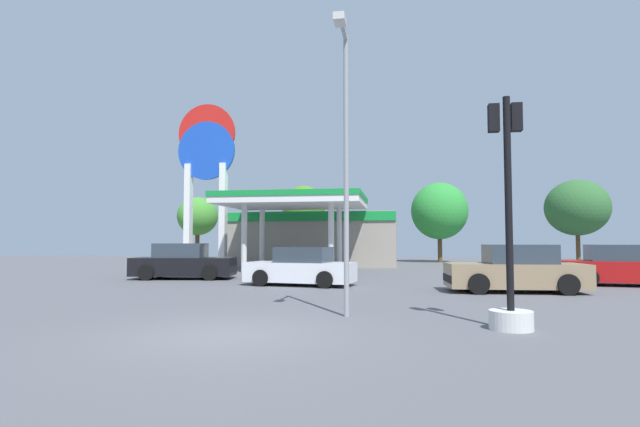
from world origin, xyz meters
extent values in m
plane|color=#56565B|center=(0.00, 0.00, 0.00)|extent=(90.00, 90.00, 0.00)
cube|color=gray|center=(-2.91, 26.09, 1.85)|extent=(11.80, 6.25, 3.70)
cube|color=#148C38|center=(-2.91, 22.91, 3.35)|extent=(11.80, 0.12, 0.60)
cube|color=white|center=(-2.91, 19.36, 3.95)|extent=(8.16, 6.61, 0.35)
cube|color=#148C38|center=(-2.91, 19.36, 4.27)|extent=(8.26, 6.71, 0.30)
cylinder|color=silver|center=(-5.35, 17.54, 1.89)|extent=(0.32, 0.32, 3.77)
cylinder|color=silver|center=(-0.46, 17.54, 1.89)|extent=(0.32, 0.32, 3.77)
cylinder|color=silver|center=(-5.35, 21.18, 1.89)|extent=(0.32, 0.32, 3.77)
cylinder|color=silver|center=(-0.46, 21.18, 1.89)|extent=(0.32, 0.32, 3.77)
cube|color=#4C4C51|center=(-2.91, 19.36, 0.55)|extent=(0.90, 0.60, 1.10)
cube|color=white|center=(-10.39, 21.39, 3.38)|extent=(0.40, 0.56, 6.77)
cube|color=white|center=(-8.01, 21.39, 3.38)|extent=(0.40, 0.56, 6.77)
cylinder|color=blue|center=(-9.20, 21.39, 7.63)|extent=(3.83, 0.22, 3.83)
cylinder|color=red|center=(-9.20, 21.41, 8.78)|extent=(3.83, 0.22, 3.83)
cube|color=white|center=(-9.20, 21.45, 8.20)|extent=(3.52, 0.08, 0.69)
cylinder|color=black|center=(10.53, 13.09, 0.34)|extent=(0.70, 0.32, 0.67)
cylinder|color=black|center=(10.28, 11.29, 0.34)|extent=(0.70, 0.32, 0.67)
cube|color=#A51111|center=(11.76, 12.01, 0.56)|extent=(4.63, 2.43, 0.80)
cube|color=#2D3842|center=(11.61, 12.03, 1.25)|extent=(2.31, 1.91, 0.67)
cylinder|color=black|center=(-2.08, 9.48, 0.32)|extent=(0.66, 0.32, 0.64)
cylinder|color=black|center=(-1.80, 11.17, 0.32)|extent=(0.66, 0.32, 0.64)
cylinder|color=black|center=(0.48, 9.06, 0.32)|extent=(0.66, 0.32, 0.64)
cylinder|color=black|center=(0.76, 10.74, 0.32)|extent=(0.66, 0.32, 0.64)
cube|color=silver|center=(-0.66, 10.11, 0.53)|extent=(4.40, 2.41, 0.75)
cube|color=#2D3842|center=(-0.51, 10.09, 1.18)|extent=(2.21, 1.85, 0.64)
cube|color=black|center=(-2.68, 10.45, 0.42)|extent=(0.39, 1.66, 0.24)
cylinder|color=black|center=(5.70, 7.79, 0.34)|extent=(0.70, 0.27, 0.68)
cylinder|color=black|center=(5.60, 9.62, 0.34)|extent=(0.70, 0.27, 0.68)
cylinder|color=black|center=(8.48, 7.95, 0.34)|extent=(0.70, 0.27, 0.68)
cylinder|color=black|center=(8.37, 9.79, 0.34)|extent=(0.70, 0.27, 0.68)
cube|color=#8C7556|center=(7.04, 8.79, 0.56)|extent=(4.58, 2.14, 0.81)
cube|color=#2D3842|center=(7.20, 8.80, 1.27)|extent=(2.23, 1.79, 0.68)
cube|color=black|center=(4.84, 8.66, 0.45)|extent=(0.23, 1.79, 0.26)
cylinder|color=black|center=(-5.33, 13.64, 0.34)|extent=(0.72, 0.33, 0.69)
cylinder|color=black|center=(-5.06, 11.81, 0.34)|extent=(0.72, 0.33, 0.69)
cylinder|color=black|center=(-8.10, 13.23, 0.34)|extent=(0.72, 0.33, 0.69)
cylinder|color=black|center=(-7.83, 11.40, 0.34)|extent=(0.72, 0.33, 0.69)
cube|color=black|center=(-6.58, 12.52, 0.57)|extent=(4.75, 2.53, 0.82)
cube|color=#2D3842|center=(-6.74, 12.50, 1.28)|extent=(2.37, 1.98, 0.69)
cube|color=black|center=(-4.39, 12.85, 0.45)|extent=(0.39, 1.80, 0.26)
cylinder|color=silver|center=(5.31, 1.30, 0.19)|extent=(0.83, 0.83, 0.37)
cylinder|color=black|center=(5.31, 1.30, 2.49)|extent=(0.14, 0.14, 4.24)
cube|color=black|center=(5.09, 1.46, 4.23)|extent=(0.21, 0.20, 0.57)
sphere|color=red|center=(5.09, 1.59, 4.41)|extent=(0.15, 0.15, 0.15)
sphere|color=#D89E0C|center=(5.09, 1.59, 4.23)|extent=(0.15, 0.15, 0.15)
sphere|color=green|center=(5.09, 1.59, 4.05)|extent=(0.15, 0.15, 0.15)
cube|color=black|center=(5.53, 1.46, 4.23)|extent=(0.21, 0.20, 0.57)
sphere|color=red|center=(5.53, 1.59, 4.41)|extent=(0.15, 0.15, 0.15)
sphere|color=#D89E0C|center=(5.53, 1.59, 4.23)|extent=(0.15, 0.15, 0.15)
sphere|color=green|center=(5.53, 1.59, 4.05)|extent=(0.15, 0.15, 0.15)
cylinder|color=brown|center=(-14.73, 33.07, 1.31)|extent=(0.39, 0.39, 2.62)
ellipsoid|color=#418D30|center=(-14.73, 33.07, 3.98)|extent=(3.62, 3.62, 3.44)
cylinder|color=brown|center=(-4.71, 31.54, 1.58)|extent=(0.27, 0.27, 3.15)
ellipsoid|color=#45811F|center=(-4.71, 31.54, 4.48)|extent=(3.54, 3.54, 3.78)
cylinder|color=brown|center=(6.48, 32.62, 1.24)|extent=(0.36, 0.36, 2.49)
ellipsoid|color=#2C8E36|center=(6.48, 32.62, 4.22)|extent=(4.61, 4.61, 4.67)
cylinder|color=brown|center=(16.48, 30.82, 1.26)|extent=(0.31, 0.31, 2.53)
ellipsoid|color=#2E6130|center=(16.48, 30.82, 4.26)|extent=(4.62, 4.62, 4.22)
cylinder|color=gray|center=(1.97, 2.46, 3.29)|extent=(0.12, 0.12, 6.57)
cylinder|color=gray|center=(1.97, 1.86, 6.47)|extent=(0.09, 1.20, 0.09)
cube|color=beige|center=(1.97, 1.26, 6.42)|extent=(0.24, 0.44, 0.16)
camera|label=1|loc=(3.16, -8.86, 1.72)|focal=27.63mm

